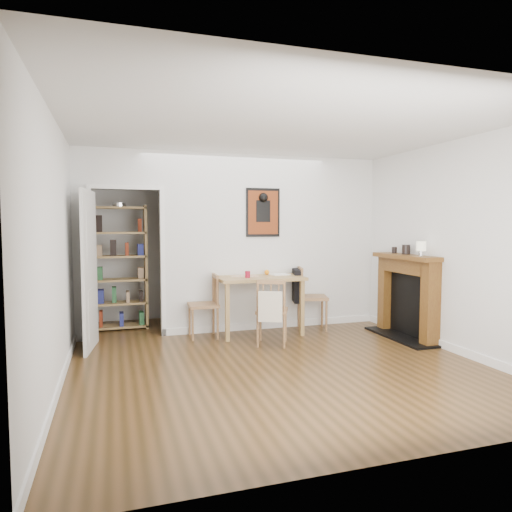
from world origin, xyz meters
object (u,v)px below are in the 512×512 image
object	(u,v)px
fireplace	(407,294)
ceramic_jar_a	(406,249)
dining_table	(259,283)
chair_left	(203,306)
ceramic_jar_b	(394,250)
bookshelf	(120,268)
mantel_lamp	(421,247)
red_glass	(248,274)
orange_fruit	(267,272)
notebook	(279,274)
chair_right	(311,297)
chair_front	(272,311)

from	to	relation	value
fireplace	ceramic_jar_a	size ratio (longest dim) A/B	9.36
dining_table	ceramic_jar_a	world-z (taller)	ceramic_jar_a
chair_left	ceramic_jar_b	bearing A→B (deg)	-11.46
bookshelf	mantel_lamp	world-z (taller)	bookshelf
dining_table	red_glass	size ratio (longest dim) A/B	13.06
bookshelf	orange_fruit	size ratio (longest dim) A/B	25.42
notebook	mantel_lamp	xyz separation A→B (m)	(1.51, -1.25, 0.44)
notebook	ceramic_jar_b	world-z (taller)	ceramic_jar_b
notebook	fireplace	bearing A→B (deg)	-30.17
orange_fruit	ceramic_jar_a	world-z (taller)	ceramic_jar_a
chair_left	chair_right	size ratio (longest dim) A/B	0.94
bookshelf	red_glass	size ratio (longest dim) A/B	19.91
mantel_lamp	fireplace	bearing A→B (deg)	80.77
bookshelf	dining_table	bearing A→B (deg)	-25.44
chair_front	mantel_lamp	xyz separation A→B (m)	(1.87, -0.54, 0.84)
chair_left	red_glass	bearing A→B (deg)	-12.38
fireplace	chair_right	bearing A→B (deg)	141.49
bookshelf	notebook	bearing A→B (deg)	-20.68
mantel_lamp	ceramic_jar_b	distance (m)	0.65
chair_front	fireplace	xyz separation A→B (m)	(1.93, -0.19, 0.17)
fireplace	orange_fruit	bearing A→B (deg)	150.33
chair_left	ceramic_jar_b	size ratio (longest dim) A/B	9.76
red_glass	orange_fruit	world-z (taller)	red_glass
chair_front	orange_fruit	size ratio (longest dim) A/B	11.97
red_glass	bookshelf	bearing A→B (deg)	148.54
dining_table	notebook	world-z (taller)	notebook
fireplace	ceramic_jar_b	bearing A→B (deg)	93.47
chair_right	ceramic_jar_a	distance (m)	1.53
fireplace	red_glass	world-z (taller)	fireplace
dining_table	ceramic_jar_b	xyz separation A→B (m)	(1.88, -0.55, 0.47)
ceramic_jar_a	mantel_lamp	bearing A→B (deg)	-97.41
chair_right	chair_front	world-z (taller)	chair_right
chair_right	mantel_lamp	distance (m)	1.76
dining_table	chair_left	xyz separation A→B (m)	(-0.81, -0.00, -0.29)
notebook	ceramic_jar_b	distance (m)	1.70
orange_fruit	notebook	world-z (taller)	orange_fruit
chair_left	red_glass	world-z (taller)	red_glass
chair_front	orange_fruit	world-z (taller)	orange_fruit
chair_front	ceramic_jar_a	size ratio (longest dim) A/B	6.56
bookshelf	ceramic_jar_a	bearing A→B (deg)	-24.16
fireplace	chair_left	bearing A→B (deg)	162.59
chair_left	chair_front	world-z (taller)	chair_left
bookshelf	mantel_lamp	distance (m)	4.30
chair_right	ceramic_jar_a	world-z (taller)	ceramic_jar_a
notebook	dining_table	bearing A→B (deg)	-170.39
red_glass	mantel_lamp	size ratio (longest dim) A/B	0.48
chair_left	red_glass	distance (m)	0.76
orange_fruit	ceramic_jar_a	bearing A→B (deg)	-28.45
chair_left	fireplace	world-z (taller)	fireplace
mantel_lamp	ceramic_jar_a	world-z (taller)	mantel_lamp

